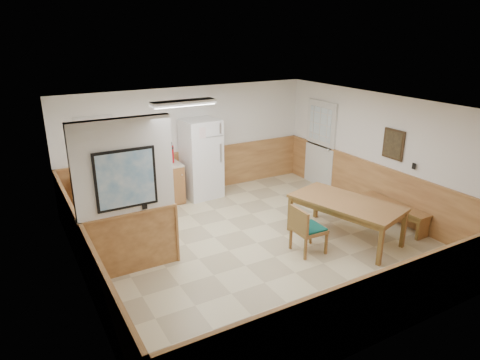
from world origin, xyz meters
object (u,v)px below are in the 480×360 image
dining_bench (394,209)px  dining_chair (305,227)px  soap_bottle (96,169)px  refrigerator (201,159)px  dining_table (346,206)px  fire_extinguisher (171,154)px

dining_bench → dining_chair: (-2.24, -0.03, 0.15)m
dining_bench → soap_bottle: 6.05m
refrigerator → dining_bench: (2.65, -3.31, -0.57)m
dining_table → dining_chair: bearing=167.5°
dining_table → dining_bench: 1.30m
dining_chair → soap_bottle: (-2.72, 3.42, 0.53)m
refrigerator → dining_table: 3.56m
dining_bench → dining_chair: bearing=179.7°
dining_table → soap_bottle: 5.01m
dining_chair → fire_extinguisher: 3.63m
refrigerator → dining_chair: refrigerator is taller
fire_extinguisher → soap_bottle: size_ratio=2.00×
dining_chair → refrigerator: bearing=98.5°
dining_table → soap_bottle: (-3.70, 3.36, 0.36)m
refrigerator → fire_extinguisher: refrigerator is taller
dining_chair → dining_bench: bearing=2.2°
dining_bench → dining_table: bearing=177.3°
refrigerator → dining_bench: refrigerator is taller
refrigerator → soap_bottle: refrigerator is taller
refrigerator → dining_table: size_ratio=0.83×
fire_extinguisher → dining_bench: bearing=-40.9°
soap_bottle → dining_chair: bearing=-51.5°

